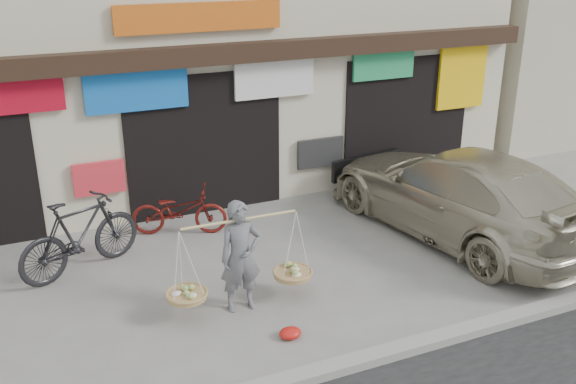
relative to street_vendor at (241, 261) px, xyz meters
name	(u,v)px	position (x,y,z in m)	size (l,w,h in m)	color
ground	(277,294)	(0.61, 0.14, -0.76)	(70.00, 70.00, 0.00)	gray
kerb	(340,366)	(0.61, -1.86, -0.70)	(70.00, 0.25, 0.12)	gray
shophouse_block	(161,15)	(0.61, 6.55, 2.69)	(14.00, 6.32, 7.00)	beige
street_vendor	(241,261)	(0.00, 0.00, 0.00)	(2.15, 0.59, 1.65)	slate
bike_1	(80,235)	(-1.94, 2.07, -0.13)	(0.59, 2.09, 1.26)	black
bike_2	(179,211)	(-0.16, 2.83, -0.32)	(0.59, 1.69, 0.89)	#611610
suv	(457,192)	(4.39, 0.87, 0.02)	(3.02, 5.64, 1.55)	#B8AF94
red_bag	(290,333)	(0.33, -0.97, -0.69)	(0.31, 0.25, 0.14)	red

